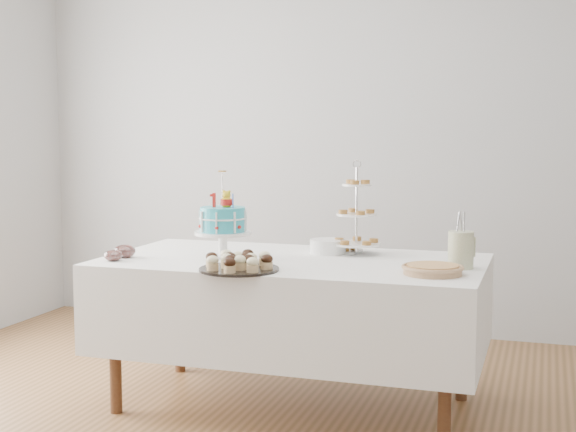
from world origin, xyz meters
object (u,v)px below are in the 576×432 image
(table, at_px, (293,303))
(pastry_plate, at_px, (342,249))
(jam_bowl_b, at_px, (124,251))
(pie, at_px, (433,269))
(tiered_stand, at_px, (357,215))
(birthday_cake, at_px, (223,234))
(utensil_pitcher, at_px, (461,248))
(cupcake_tray, at_px, (239,262))
(plate_stack, at_px, (328,246))
(jam_bowl_a, at_px, (113,256))

(table, relative_size, pastry_plate, 8.36)
(pastry_plate, bearing_deg, jam_bowl_b, -151.45)
(pie, distance_m, tiered_stand, 0.70)
(birthday_cake, xyz_separation_m, utensil_pitcher, (1.19, 0.06, -0.03))
(jam_bowl_b, bearing_deg, birthday_cake, 16.52)
(cupcake_tray, bearing_deg, plate_stack, 68.21)
(tiered_stand, height_order, jam_bowl_a, tiered_stand)
(pastry_plate, bearing_deg, birthday_cake, -142.25)
(tiered_stand, distance_m, jam_bowl_a, 1.27)
(jam_bowl_a, distance_m, jam_bowl_b, 0.11)
(birthday_cake, bearing_deg, table, 4.64)
(plate_stack, height_order, jam_bowl_a, plate_stack)
(cupcake_tray, distance_m, pie, 0.89)
(pastry_plate, xyz_separation_m, jam_bowl_a, (-1.01, -0.66, 0.01))
(pie, height_order, tiered_stand, tiered_stand)
(pastry_plate, xyz_separation_m, jam_bowl_b, (-1.01, -0.55, 0.02))
(cupcake_tray, height_order, pie, cupcake_tray)
(pie, xyz_separation_m, jam_bowl_b, (-1.58, 0.00, 0.01))
(table, height_order, birthday_cake, birthday_cake)
(utensil_pitcher, bearing_deg, tiered_stand, 144.07)
(cupcake_tray, xyz_separation_m, pie, (0.87, 0.18, -0.02))
(table, bearing_deg, plate_stack, 63.47)
(birthday_cake, xyz_separation_m, tiered_stand, (0.62, 0.34, 0.09))
(pastry_plate, height_order, jam_bowl_b, jam_bowl_b)
(pastry_plate, distance_m, jam_bowl_b, 1.15)
(birthday_cake, distance_m, tiered_stand, 0.71)
(cupcake_tray, bearing_deg, jam_bowl_b, 165.70)
(plate_stack, distance_m, pastry_plate, 0.11)
(cupcake_tray, height_order, utensil_pitcher, utensil_pitcher)
(table, distance_m, pastry_plate, 0.44)
(cupcake_tray, xyz_separation_m, pastry_plate, (0.31, 0.73, -0.03))
(pie, distance_m, pastry_plate, 0.79)
(plate_stack, bearing_deg, pastry_plate, 59.81)
(cupcake_tray, distance_m, plate_stack, 0.69)
(birthday_cake, relative_size, utensil_pitcher, 1.66)
(plate_stack, distance_m, utensil_pitcher, 0.77)
(plate_stack, bearing_deg, cupcake_tray, -111.79)
(cupcake_tray, distance_m, jam_bowl_b, 0.73)
(utensil_pitcher, bearing_deg, cupcake_tray, -168.59)
(plate_stack, xyz_separation_m, utensil_pitcher, (0.72, -0.26, 0.06))
(birthday_cake, bearing_deg, pie, -15.19)
(birthday_cake, distance_m, pie, 1.10)
(birthday_cake, bearing_deg, pastry_plate, 30.24)
(cupcake_tray, xyz_separation_m, tiered_stand, (0.40, 0.66, 0.17))
(table, distance_m, plate_stack, 0.38)
(tiered_stand, xyz_separation_m, jam_bowl_b, (-1.11, -0.48, -0.18))
(tiered_stand, distance_m, jam_bowl_b, 1.22)
(cupcake_tray, distance_m, tiered_stand, 0.79)
(birthday_cake, height_order, pastry_plate, birthday_cake)
(plate_stack, bearing_deg, tiered_stand, 8.26)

